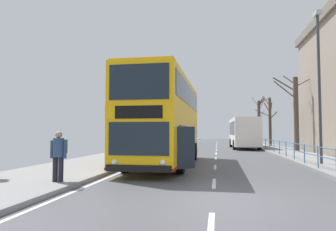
{
  "coord_description": "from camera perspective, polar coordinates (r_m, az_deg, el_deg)",
  "views": [
    {
      "loc": [
        0.13,
        -7.81,
        1.71
      ],
      "look_at": [
        -2.13,
        6.1,
        2.48
      ],
      "focal_mm": 32.61,
      "sensor_mm": 36.0,
      "label": 1
    }
  ],
  "objects": [
    {
      "name": "pedestrian_with_backpack",
      "position": [
        10.38,
        -19.71,
        -6.49
      ],
      "size": [
        0.54,
        0.53,
        1.6
      ],
      "color": "black",
      "rests_on": "ground"
    },
    {
      "name": "double_decker_bus_main",
      "position": [
        15.77,
        -0.46,
        -0.99
      ],
      "size": [
        3.18,
        10.63,
        4.39
      ],
      "color": "#F4B20F",
      "rests_on": "ground"
    },
    {
      "name": "bare_tree_far_01",
      "position": [
        27.44,
        22.74,
        0.72
      ],
      "size": [
        3.51,
        1.29,
        6.49
      ],
      "color": "#4C3D2D",
      "rests_on": "ground"
    },
    {
      "name": "background_bus_far_lane",
      "position": [
        33.34,
        13.93,
        -3.04
      ],
      "size": [
        2.73,
        9.23,
        3.13
      ],
      "color": "white",
      "rests_on": "ground"
    },
    {
      "name": "bare_tree_far_00",
      "position": [
        45.48,
        16.68,
        -0.85
      ],
      "size": [
        2.33,
        3.13,
        6.71
      ],
      "color": "#4C3D2D",
      "rests_on": "ground"
    },
    {
      "name": "ground",
      "position": [
        8.03,
        3.06,
        -15.11
      ],
      "size": [
        15.8,
        140.0,
        0.2
      ],
      "color": "#4D4D53"
    },
    {
      "name": "street_lamp_far_side",
      "position": [
        17.31,
        26.39,
        6.87
      ],
      "size": [
        0.28,
        0.6,
        7.73
      ],
      "color": "#38383D",
      "rests_on": "ground"
    },
    {
      "name": "bare_tree_far_02",
      "position": [
        37.56,
        18.51,
        -0.87
      ],
      "size": [
        2.59,
        2.57,
        5.63
      ],
      "color": "#4C3D2D",
      "rests_on": "ground"
    },
    {
      "name": "pedestrian_railing_far_kerb",
      "position": [
        23.09,
        20.1,
        -5.2
      ],
      "size": [
        0.05,
        33.68,
        0.97
      ],
      "color": "#386BA8",
      "rests_on": "ground"
    }
  ]
}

